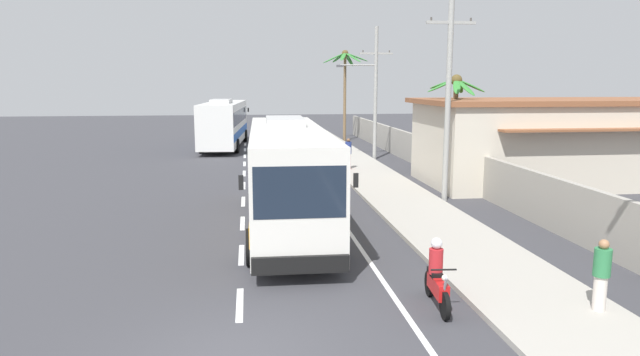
{
  "coord_description": "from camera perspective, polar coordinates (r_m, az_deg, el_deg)",
  "views": [
    {
      "loc": [
        0.28,
        -9.57,
        5.02
      ],
      "look_at": [
        2.77,
        9.6,
        1.7
      ],
      "focal_mm": 31.14,
      "sensor_mm": 36.0,
      "label": 1
    }
  ],
  "objects": [
    {
      "name": "coach_bus_foreground",
      "position": [
        19.49,
        -3.38,
        0.68
      ],
      "size": [
        3.04,
        12.25,
        3.76
      ],
      "color": "silver",
      "rests_on": "ground"
    },
    {
      "name": "utility_pole_far",
      "position": [
        36.78,
        5.58,
        8.99
      ],
      "size": [
        3.67,
        0.24,
        8.6
      ],
      "color": "#9E9E99",
      "rests_on": "ground"
    },
    {
      "name": "utility_pole_mid",
      "position": [
        24.1,
        13.06,
        8.82
      ],
      "size": [
        2.11,
        0.24,
        9.13
      ],
      "color": "#9E9E99",
      "rests_on": "ground"
    },
    {
      "name": "roadside_building",
      "position": [
        30.25,
        22.97,
        3.5
      ],
      "size": [
        13.66,
        7.2,
        4.24
      ],
      "color": "beige",
      "rests_on": "ground"
    },
    {
      "name": "pedestrian_near_kerb",
      "position": [
        31.79,
        2.93,
        2.58
      ],
      "size": [
        0.36,
        0.36,
        1.76
      ],
      "rotation": [
        0.0,
        0.0,
        5.67
      ],
      "color": "red",
      "rests_on": "sidewalk_kerb"
    },
    {
      "name": "palm_nearest",
      "position": [
        28.59,
        13.75,
        7.63
      ],
      "size": [
        2.91,
        2.7,
        5.44
      ],
      "color": "brown",
      "rests_on": "ground"
    },
    {
      "name": "pedestrian_midwalk",
      "position": [
        13.56,
        26.95,
        -8.75
      ],
      "size": [
        0.36,
        0.36,
        1.59
      ],
      "rotation": [
        0.0,
        0.0,
        4.59
      ],
      "color": "beige",
      "rests_on": "sidewalk_kerb"
    },
    {
      "name": "coach_bus_far_lane",
      "position": [
        44.26,
        -9.82,
        5.67
      ],
      "size": [
        3.7,
        12.59,
        3.81
      ],
      "color": "white",
      "rests_on": "ground"
    },
    {
      "name": "motorcycle_trailing",
      "position": [
        13.03,
        11.92,
        -10.11
      ],
      "size": [
        0.56,
        1.96,
        1.57
      ],
      "color": "black",
      "rests_on": "ground"
    },
    {
      "name": "lane_markings",
      "position": [
        24.75,
        -2.69,
        -1.96
      ],
      "size": [
        3.78,
        71.0,
        0.01
      ],
      "color": "white",
      "rests_on": "ground"
    },
    {
      "name": "palm_second",
      "position": [
        48.59,
        2.61,
        10.79
      ],
      "size": [
        3.98,
        3.88,
        7.8
      ],
      "color": "brown",
      "rests_on": "ground"
    },
    {
      "name": "motorcycle_beside_bus",
      "position": [
        27.69,
        1.62,
        0.64
      ],
      "size": [
        0.56,
        1.96,
        1.55
      ],
      "color": "black",
      "rests_on": "ground"
    },
    {
      "name": "sidewalk_kerb",
      "position": [
        21.21,
        10.76,
        -3.92
      ],
      "size": [
        3.2,
        90.0,
        0.14
      ],
      "primitive_type": "cube",
      "color": "#A8A399",
      "rests_on": "ground"
    },
    {
      "name": "boundary_wall",
      "position": [
        26.05,
        16.05,
        0.32
      ],
      "size": [
        0.24,
        60.0,
        1.85
      ],
      "primitive_type": "cube",
      "color": "#9E998E",
      "rests_on": "ground"
    }
  ]
}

